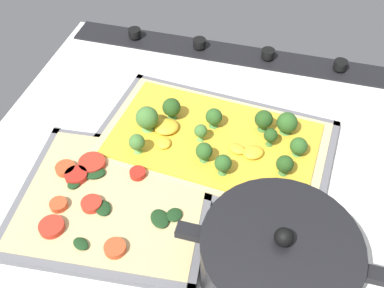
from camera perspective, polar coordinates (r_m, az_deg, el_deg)
The scene contains 7 objects.
ground_plane at distance 78.43cm, azimuth 0.56°, elevation -2.57°, with size 74.99×69.14×3.00cm, color silver.
stove_control_panel at distance 99.69cm, azimuth 5.21°, elevation 11.47°, with size 71.99×7.00×2.60cm.
baking_tray_front at distance 79.13cm, azimuth 2.73°, elevation -0.03°, with size 42.45×28.26×1.30cm.
broccoli_pizza at distance 77.94cm, azimuth 2.84°, elevation 0.71°, with size 39.85×25.66×6.14cm.
baking_tray_back at distance 72.32cm, azimuth -9.78°, elevation -7.09°, with size 32.34×28.90×1.30cm.
veggie_pizza_back at distance 71.86cm, azimuth -10.30°, elevation -6.72°, with size 29.73×26.29×1.90cm.
cooking_pot at distance 61.26cm, azimuth 10.69°, elevation -14.55°, with size 27.03×20.22×12.47cm.
Camera 1 is at (-12.52, 49.31, 58.19)cm, focal length 42.08 mm.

